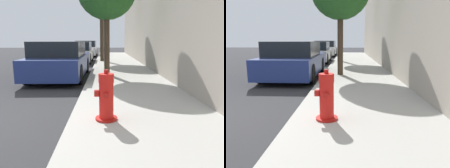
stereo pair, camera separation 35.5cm
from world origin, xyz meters
TOP-DOWN VIEW (x-y plane):
  - sidewalk_slab at (2.99, 0.00)m, footprint 2.65×40.00m
  - fire_hydrant at (2.29, -0.08)m, footprint 0.37×0.36m
  - parked_car_near at (0.57, 4.85)m, footprint 1.88×4.30m
  - parked_car_mid at (0.49, 10.86)m, footprint 1.84×4.04m
  - parked_car_far at (0.54, 16.78)m, footprint 1.88×4.56m

SIDE VIEW (x-z plane):
  - sidewalk_slab at x=2.99m, z-range 0.00..0.14m
  - fire_hydrant at x=2.29m, z-range 0.10..0.93m
  - parked_car_mid at x=0.49m, z-range -0.02..1.31m
  - parked_car_far at x=0.54m, z-range -0.02..1.36m
  - parked_car_near at x=0.57m, z-range -0.02..1.36m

